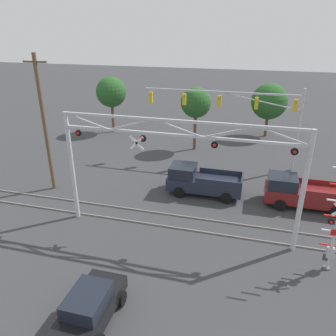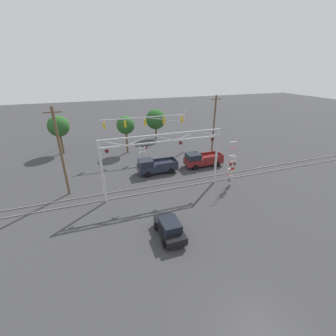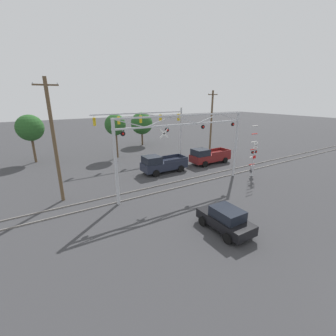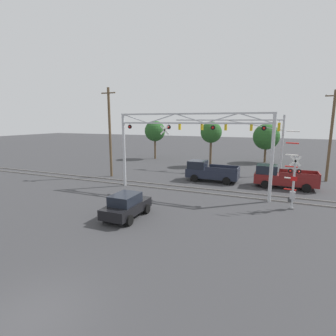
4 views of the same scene
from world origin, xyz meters
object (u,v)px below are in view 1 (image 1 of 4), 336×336
object	(u,v)px
pickup_truck_lead	(201,181)
utility_pole_left	(45,124)
background_tree_far_right_verge	(269,102)
traffic_signal_span	(249,110)
sedan_waiting	(90,307)
crossing_signal_mast	(333,236)
crossing_gantry	(177,160)
background_tree_far_left_verge	(111,92)
pickup_truck_following	(302,193)
background_tree_beyond_span	(196,103)

from	to	relation	value
pickup_truck_lead	utility_pole_left	world-z (taller)	utility_pole_left
background_tree_far_right_verge	utility_pole_left	bearing A→B (deg)	-131.81
traffic_signal_span	utility_pole_left	size ratio (longest dim) A/B	1.34
sedan_waiting	utility_pole_left	xyz separation A→B (m)	(-8.69, 10.72, 4.35)
crossing_signal_mast	background_tree_far_right_verge	xyz separation A→B (m)	(-2.98, 22.41, 1.95)
traffic_signal_span	crossing_gantry	bearing A→B (deg)	-106.33
crossing_gantry	sedan_waiting	bearing A→B (deg)	-104.67
crossing_gantry	crossing_signal_mast	world-z (taller)	crossing_gantry
crossing_gantry	background_tree_far_left_verge	distance (m)	21.93
background_tree_far_left_verge	crossing_gantry	bearing A→B (deg)	-56.27
pickup_truck_following	background_tree_far_left_verge	bearing A→B (deg)	147.01
pickup_truck_following	background_tree_far_left_verge	size ratio (longest dim) A/B	0.89
pickup_truck_lead	utility_pole_left	distance (m)	12.12
pickup_truck_lead	background_tree_far_right_verge	distance (m)	16.79
crossing_gantry	background_tree_beyond_span	world-z (taller)	crossing_gantry
background_tree_far_left_verge	background_tree_far_right_verge	size ratio (longest dim) A/B	1.08
traffic_signal_span	background_tree_far_right_verge	size ratio (longest dim) A/B	2.26
traffic_signal_span	background_tree_far_left_verge	bearing A→B (deg)	157.43
pickup_truck_lead	utility_pole_left	xyz separation A→B (m)	(-11.19, -2.11, 4.15)
crossing_signal_mast	utility_pole_left	distance (m)	19.77
sedan_waiting	crossing_signal_mast	bearing A→B (deg)	31.10
sedan_waiting	background_tree_far_right_verge	xyz separation A→B (m)	(7.32, 28.63, 3.16)
utility_pole_left	background_tree_far_left_verge	bearing A→B (deg)	95.83
traffic_signal_span	utility_pole_left	bearing A→B (deg)	-148.89
background_tree_beyond_span	pickup_truck_lead	bearing A→B (deg)	-76.66
crossing_signal_mast	utility_pole_left	xyz separation A→B (m)	(-18.99, 4.50, 3.14)
pickup_truck_following	traffic_signal_span	bearing A→B (deg)	123.64
traffic_signal_span	background_tree_far_right_verge	distance (m)	9.67
traffic_signal_span	background_tree_far_left_verge	xyz separation A→B (m)	(-15.62, 6.49, -0.45)
utility_pole_left	background_tree_beyond_span	bearing A→B (deg)	52.23
background_tree_far_left_verge	traffic_signal_span	bearing A→B (deg)	-22.57
crossing_gantry	crossing_signal_mast	size ratio (longest dim) A/B	2.39
pickup_truck_following	background_tree_far_right_verge	world-z (taller)	background_tree_far_right_verge
sedan_waiting	utility_pole_left	bearing A→B (deg)	129.04
pickup_truck_following	background_tree_far_right_verge	distance (m)	16.27
crossing_gantry	background_tree_far_left_verge	size ratio (longest dim) A/B	2.15
sedan_waiting	utility_pole_left	world-z (taller)	utility_pole_left
pickup_truck_lead	background_tree_beyond_span	distance (m)	10.40
background_tree_beyond_span	crossing_signal_mast	bearing A→B (deg)	-57.97
utility_pole_left	background_tree_beyond_span	world-z (taller)	utility_pole_left
background_tree_beyond_span	background_tree_far_right_verge	world-z (taller)	background_tree_beyond_span
traffic_signal_span	background_tree_beyond_span	world-z (taller)	traffic_signal_span
background_tree_beyond_span	sedan_waiting	bearing A→B (deg)	-90.67
traffic_signal_span	crossing_signal_mast	bearing A→B (deg)	-69.34
crossing_signal_mast	pickup_truck_lead	size ratio (longest dim) A/B	1.05
crossing_signal_mast	background_tree_beyond_span	distance (m)	19.13
crossing_gantry	background_tree_far_left_verge	xyz separation A→B (m)	(-12.18, 18.24, -0.08)
traffic_signal_span	background_tree_beyond_span	size ratio (longest dim) A/B	2.14
sedan_waiting	background_tree_beyond_span	size ratio (longest dim) A/B	0.62
pickup_truck_following	background_tree_beyond_span	size ratio (longest dim) A/B	0.90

